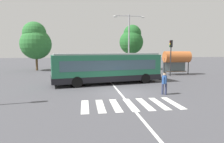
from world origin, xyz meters
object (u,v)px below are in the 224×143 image
Objects in this scene: city_transit_bus at (108,68)px; parked_car_white at (121,66)px; bus_stop_shelter at (177,57)px; parked_car_blue at (71,67)px; parked_car_silver at (88,67)px; background_tree_left at (36,41)px; twin_arm_street_lamp at (129,38)px; traffic_light_far_corner at (171,52)px; background_tree_right at (132,40)px; parked_car_red at (105,66)px; pedestrian_crossing_street at (164,82)px.

parked_car_white is (3.63, 11.92, -0.82)m from city_transit_bus.
bus_stop_shelter reaches higher than city_transit_bus.
parked_car_blue and parked_car_silver have the same top height.
parked_car_silver is at bearing -18.49° from background_tree_left.
parked_car_blue is 0.55× the size of twin_arm_street_lamp.
city_transit_bus is 10.07m from traffic_light_far_corner.
background_tree_right is (10.31, 1.24, 4.45)m from parked_car_blue.
parked_car_blue is at bearing 174.36° from parked_car_silver.
city_transit_bus is 12.19m from parked_car_red.
parked_car_red is 2.65m from parked_car_white.
background_tree_left is (-19.25, 10.04, 1.83)m from traffic_light_far_corner.
city_transit_bus is 2.41× the size of traffic_light_far_corner.
city_transit_bus is 2.45× the size of parked_car_white.
traffic_light_far_corner reaches higher than bus_stop_shelter.
parked_car_silver is 2.79m from parked_car_red.
parked_car_blue is at bearing -178.13° from parked_car_red.
city_transit_bus is 2.50× the size of parked_car_blue.
city_transit_bus is 6.57× the size of pedestrian_crossing_street.
parked_car_white is at bearing 91.42° from twin_arm_street_lamp.
parked_car_white is at bearing -10.67° from background_tree_left.
traffic_light_far_corner reaches higher than parked_car_silver.
parked_car_red is 1.25× the size of bus_stop_shelter.
bus_stop_shelter is 9.13m from background_tree_right.
parked_car_blue is at bearing -173.14° from background_tree_right.
traffic_light_far_corner is at bearing -22.98° from twin_arm_street_lamp.
parked_car_blue is (-8.19, 17.38, -0.20)m from pedestrian_crossing_street.
traffic_light_far_corner is at bearing -29.02° from parked_car_blue.
city_transit_bus is 3.08× the size of bus_stop_shelter.
parked_car_red is 0.56× the size of twin_arm_street_lamp.
city_transit_bus is 2.47× the size of parked_car_red.
traffic_light_far_corner is (8.87, 4.52, 1.55)m from city_transit_bus.
bus_stop_shelter is at bearing 29.26° from city_transit_bus.
background_tree_left is at bearing 157.20° from bus_stop_shelter.
bus_stop_shelter reaches higher than parked_car_red.
background_tree_right is at bearing 6.86° from parked_car_blue.
background_tree_left reaches higher than parked_car_white.
pedestrian_crossing_street is at bearing -56.02° from city_transit_bus.
parked_car_red is at bearing 1.87° from parked_car_blue.
pedestrian_crossing_street is 24.76m from background_tree_left.
parked_car_silver is 0.99× the size of parked_car_white.
parked_car_red and parked_car_white have the same top height.
background_tree_left is at bearing 125.49° from city_transit_bus.
city_transit_bus reaches higher than parked_car_blue.
background_tree_right is (-3.09, 8.67, 2.07)m from traffic_light_far_corner.
parked_car_silver is at bearing 98.54° from city_transit_bus.
city_transit_bus is 18.20m from background_tree_left.
parked_car_red is at bearing 116.95° from twin_arm_street_lamp.
parked_car_red is 12.37m from background_tree_left.
parked_car_blue is 2.79m from parked_car_silver.
parked_car_white is at bearing 73.04° from city_transit_bus.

